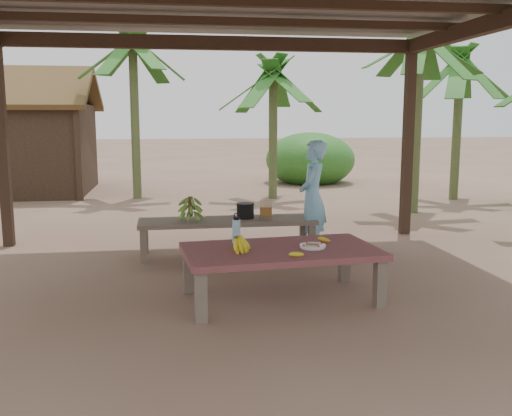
{
  "coord_description": "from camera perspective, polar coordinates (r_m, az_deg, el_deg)",
  "views": [
    {
      "loc": [
        -0.61,
        -5.62,
        1.72
      ],
      "look_at": [
        0.23,
        0.05,
        0.8
      ],
      "focal_mm": 40.0,
      "sensor_mm": 36.0,
      "label": 1
    }
  ],
  "objects": [
    {
      "name": "banana_plant_ne",
      "position": [
        10.67,
        16.05,
        14.87
      ],
      "size": [
        1.8,
        1.8,
        3.35
      ],
      "color": "#596638",
      "rests_on": "ground"
    },
    {
      "name": "ground",
      "position": [
        5.9,
        -2.16,
        -7.82
      ],
      "size": [
        80.0,
        80.0,
        0.0
      ],
      "primitive_type": "plane",
      "color": "brown",
      "rests_on": "ground"
    },
    {
      "name": "water_flask",
      "position": [
        5.56,
        -1.98,
        -2.25
      ],
      "size": [
        0.08,
        0.08,
        0.3
      ],
      "color": "#44A3D5",
      "rests_on": "work_table"
    },
    {
      "name": "pavilion",
      "position": [
        5.73,
        -2.47,
        19.75
      ],
      "size": [
        6.6,
        5.6,
        2.95
      ],
      "color": "black",
      "rests_on": "ground"
    },
    {
      "name": "ripe_banana_bunch",
      "position": [
        5.23,
        -2.08,
        -3.52
      ],
      "size": [
        0.28,
        0.26,
        0.15
      ],
      "primitive_type": null,
      "rotation": [
        0.0,
        0.0,
        -0.19
      ],
      "color": "yellow",
      "rests_on": "work_table"
    },
    {
      "name": "woman",
      "position": [
        7.26,
        5.68,
        1.12
      ],
      "size": [
        0.54,
        0.62,
        1.43
      ],
      "primitive_type": "imported",
      "rotation": [
        0.0,
        0.0,
        -2.03
      ],
      "color": "#77B9E1",
      "rests_on": "ground"
    },
    {
      "name": "cooking_pot",
      "position": [
        7.2,
        -1.07,
        -0.3
      ],
      "size": [
        0.22,
        0.22,
        0.18
      ],
      "primitive_type": "cylinder",
      "color": "black",
      "rests_on": "bench"
    },
    {
      "name": "work_table",
      "position": [
        5.38,
        2.49,
        -4.72
      ],
      "size": [
        1.88,
        1.16,
        0.5
      ],
      "rotation": [
        0.0,
        0.0,
        0.09
      ],
      "color": "brown",
      "rests_on": "ground"
    },
    {
      "name": "bench",
      "position": [
        7.14,
        -2.87,
        -1.58
      ],
      "size": [
        2.21,
        0.62,
        0.45
      ],
      "rotation": [
        0.0,
        0.0,
        0.01
      ],
      "color": "brown",
      "rests_on": "ground"
    },
    {
      "name": "loose_banana_side",
      "position": [
        5.67,
        6.81,
        -3.14
      ],
      "size": [
        0.14,
        0.12,
        0.04
      ],
      "primitive_type": "ellipsoid",
      "rotation": [
        0.0,
        0.0,
        0.92
      ],
      "color": "yellow",
      "rests_on": "work_table"
    },
    {
      "name": "skewer_rack",
      "position": [
        7.13,
        1.0,
        -0.16
      ],
      "size": [
        0.18,
        0.08,
        0.24
      ],
      "primitive_type": null,
      "rotation": [
        0.0,
        0.0,
        0.01
      ],
      "color": "#A57F47",
      "rests_on": "bench"
    },
    {
      "name": "banana_plant_n",
      "position": [
        12.06,
        1.74,
        12.21
      ],
      "size": [
        1.8,
        1.8,
        2.85
      ],
      "color": "#596638",
      "rests_on": "ground"
    },
    {
      "name": "green_banana_stalk",
      "position": [
        7.08,
        -6.57,
        0.01
      ],
      "size": [
        0.28,
        0.28,
        0.31
      ],
      "primitive_type": null,
      "rotation": [
        0.0,
        0.0,
        0.01
      ],
      "color": "#598C2D",
      "rests_on": "bench"
    },
    {
      "name": "plate",
      "position": [
        5.39,
        5.69,
        -3.82
      ],
      "size": [
        0.25,
        0.25,
        0.04
      ],
      "color": "white",
      "rests_on": "work_table"
    },
    {
      "name": "banana_plant_far",
      "position": [
        12.63,
        19.72,
        12.48
      ],
      "size": [
        1.8,
        1.8,
        3.06
      ],
      "color": "#596638",
      "rests_on": "ground"
    },
    {
      "name": "loose_banana_front",
      "position": [
        5.04,
        4.06,
        -4.64
      ],
      "size": [
        0.17,
        0.11,
        0.04
      ],
      "primitive_type": "ellipsoid",
      "rotation": [
        0.0,
        0.0,
        2.04
      ],
      "color": "yellow",
      "rests_on": "work_table"
    },
    {
      "name": "banana_plant_nw",
      "position": [
        12.38,
        -12.22,
        14.86
      ],
      "size": [
        1.8,
        1.8,
        3.5
      ],
      "color": "#596638",
      "rests_on": "ground"
    }
  ]
}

